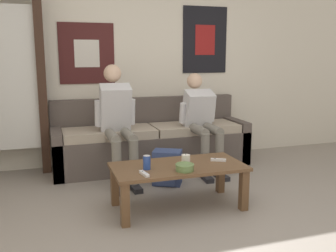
{
  "coord_description": "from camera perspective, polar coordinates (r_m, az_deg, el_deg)",
  "views": [
    {
      "loc": [
        -1.26,
        -2.35,
        1.39
      ],
      "look_at": [
        -0.09,
        1.24,
        0.68
      ],
      "focal_mm": 40.0,
      "sensor_mm": 36.0,
      "label": 1
    }
  ],
  "objects": [
    {
      "name": "person_seated_adult",
      "position": [
        4.24,
        -7.75,
        1.33
      ],
      "size": [
        0.47,
        0.94,
        1.29
      ],
      "color": "gray",
      "rests_on": "ground_plane"
    },
    {
      "name": "person_seated_teen",
      "position": [
        4.53,
        5.08,
        1.28
      ],
      "size": [
        0.47,
        0.85,
        1.17
      ],
      "color": "gray",
      "rests_on": "ground_plane"
    },
    {
      "name": "ground_plane",
      "position": [
        3.0,
        9.43,
        -17.02
      ],
      "size": [
        18.0,
        18.0,
        0.0
      ],
      "primitive_type": "plane",
      "color": "gray"
    },
    {
      "name": "coffee_table",
      "position": [
        3.45,
        1.56,
        -7.05
      ],
      "size": [
        1.2,
        0.59,
        0.41
      ],
      "color": "brown",
      "rests_on": "ground_plane"
    },
    {
      "name": "game_controller_near_right",
      "position": [
        3.15,
        -3.65,
        -7.28
      ],
      "size": [
        0.06,
        0.15,
        0.03
      ],
      "color": "white",
      "rests_on": "coffee_table"
    },
    {
      "name": "backpack",
      "position": [
        4.1,
        -0.12,
        -6.46
      ],
      "size": [
        0.36,
        0.33,
        0.38
      ],
      "color": "navy",
      "rests_on": "ground_plane"
    },
    {
      "name": "wall_back",
      "position": [
        4.98,
        -3.41,
        9.4
      ],
      "size": [
        10.0,
        0.07,
        2.55
      ],
      "color": "silver",
      "rests_on": "ground_plane"
    },
    {
      "name": "drink_can_blue",
      "position": [
        3.29,
        -3.25,
        -5.56
      ],
      "size": [
        0.07,
        0.07,
        0.12
      ],
      "color": "#28479E",
      "rests_on": "coffee_table"
    },
    {
      "name": "game_controller_near_left",
      "position": [
        3.58,
        7.68,
        -5.14
      ],
      "size": [
        0.14,
        0.1,
        0.03
      ],
      "color": "white",
      "rests_on": "coffee_table"
    },
    {
      "name": "pillar_candle",
      "position": [
        3.39,
        2.72,
        -5.25
      ],
      "size": [
        0.08,
        0.08,
        0.12
      ],
      "color": "silver",
      "rests_on": "coffee_table"
    },
    {
      "name": "ceramic_bowl",
      "position": [
        3.26,
        2.56,
        -6.23
      ],
      "size": [
        0.17,
        0.17,
        0.06
      ],
      "color": "#607F47",
      "rests_on": "coffee_table"
    },
    {
      "name": "couch",
      "position": [
        4.75,
        -2.54,
        -2.55
      ],
      "size": [
        2.43,
        0.71,
        0.85
      ],
      "color": "#564C47",
      "rests_on": "ground_plane"
    }
  ]
}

